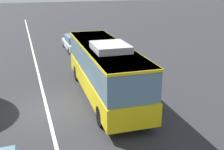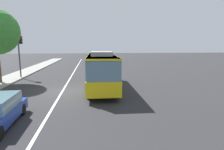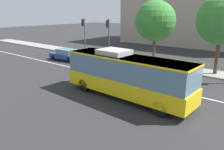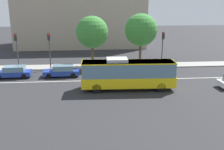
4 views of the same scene
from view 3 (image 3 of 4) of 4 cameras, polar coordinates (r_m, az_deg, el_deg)
The scene contains 11 objects.
ground_plane at distance 19.85m, azimuth 7.57°, elevation -2.23°, with size 160.00×160.00×0.00m, color #28282B.
sidewalk_kerb at distance 25.95m, azimuth 15.85°, elevation 1.81°, with size 80.00×2.86×0.14m, color gray.
lane_centre_line at distance 19.85m, azimuth 7.58°, elevation -2.22°, with size 76.00×0.16×0.01m, color silver.
transit_bus at distance 16.09m, azimuth 3.71°, elevation 0.26°, with size 10.07×2.81×3.46m.
sedan_blue at distance 29.72m, azimuth -11.68°, elevation 5.13°, with size 4.57×1.98×1.46m.
sedan_blue_ahead at distance 25.39m, azimuth -2.91°, elevation 3.61°, with size 4.54×1.91×1.46m.
traffic_light_near_corner at distance 29.03m, azimuth -0.97°, elevation 10.87°, with size 0.34×0.62×5.20m.
traffic_light_far_corner at distance 32.01m, azimuth -7.21°, elevation 11.23°, with size 0.33×0.62×5.20m.
street_tree_kerbside_left at distance 23.91m, azimuth 26.28°, elevation 12.49°, with size 4.71×4.71×7.73m.
street_tree_kerbside_centre at distance 26.62m, azimuth 11.03°, elevation 13.41°, with size 4.62×4.62×7.42m.
office_block_background at distance 47.12m, azimuth 21.56°, elevation 15.72°, with size 27.19×14.62×13.60m.
Camera 3 is at (9.72, -16.17, 6.17)m, focal length 35.75 mm.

